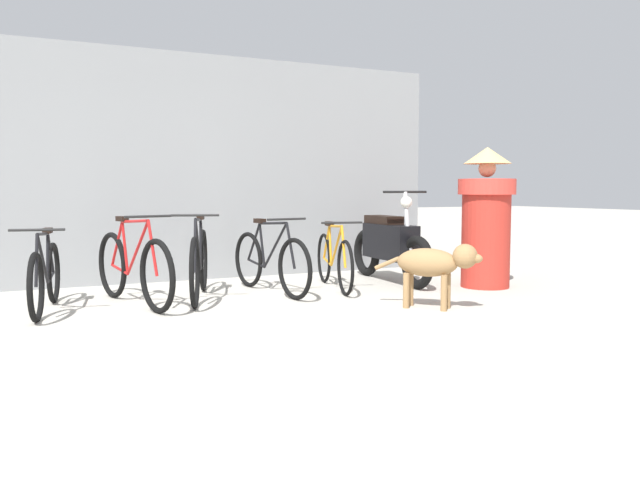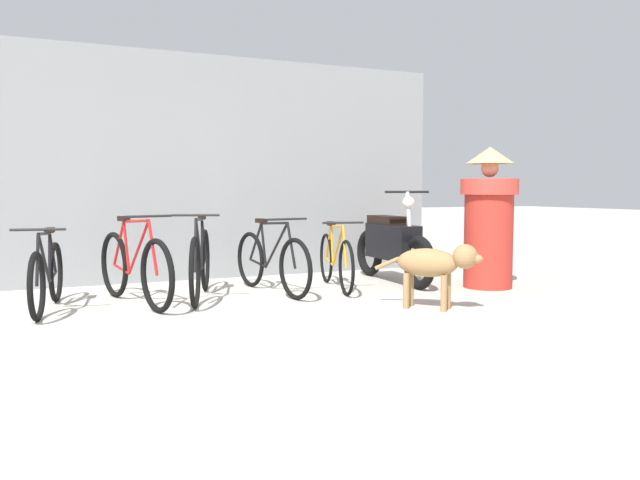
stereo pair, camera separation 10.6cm
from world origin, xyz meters
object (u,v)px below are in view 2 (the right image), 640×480
Objects in this scene: bicycle_1 at (134,268)px; motorcycle at (392,245)px; person_in_robes at (489,217)px; bicycle_0 at (47,276)px; bicycle_4 at (336,260)px; stray_dog at (435,264)px; bicycle_2 at (200,263)px; bicycle_3 at (271,262)px.

motorcycle is at bearing 80.57° from bicycle_1.
motorcycle is 1.20m from person_in_robes.
person_in_robes is (4.71, -0.55, 0.49)m from bicycle_0.
person_in_robes reaches higher than bicycle_4.
stray_dog is at bearing 18.18° from person_in_robes.
bicycle_1 is 2.26m from bicycle_4.
bicycle_2 is 2.42m from stray_dog.
stray_dog is 0.52× the size of person_in_robes.
stray_dog is (2.58, -1.43, 0.07)m from bicycle_1.
bicycle_0 is 1.48m from bicycle_2.
bicycle_0 is 0.92× the size of bicycle_2.
bicycle_3 is at bearing 80.00° from bicycle_1.
bicycle_0 is at bearing -76.06° from bicycle_4.
bicycle_2 reaches higher than bicycle_4.
bicycle_2 is (1.47, 0.07, 0.04)m from bicycle_0.
bicycle_2 is 1.57m from bicycle_4.
stray_dog is (1.90, -1.50, 0.07)m from bicycle_2.
bicycle_4 is at bearing 151.44° from stray_dog.
bicycle_0 is at bearing -153.53° from stray_dog.
bicycle_2 reaches higher than bicycle_3.
bicycle_1 is at bearing -23.01° from person_in_robes.
bicycle_4 is 0.89m from motorcycle.
bicycle_3 is 1.89m from stray_dog.
bicycle_0 is 3.05m from bicycle_4.
bicycle_3 is 1.97× the size of stray_dog.
bicycle_3 is 0.78m from bicycle_4.
bicycle_0 is 0.93× the size of bicycle_3.
bicycle_0 reaches higher than bicycle_4.
bicycle_1 is (0.79, 0.00, 0.04)m from bicycle_0.
bicycle_1 is at bearing -65.39° from bicycle_2.
bicycle_0 is 0.79m from bicycle_1.
person_in_robes reaches higher than motorcycle.
motorcycle is at bearing 86.94° from bicycle_3.
bicycle_1 is 0.93× the size of motorcycle.
bicycle_4 is 0.97× the size of person_in_robes.
bicycle_0 reaches higher than stray_dog.
bicycle_2 is at bearing -83.59° from motorcycle.
bicycle_1 reaches higher than bicycle_3.
bicycle_2 is 0.91× the size of motorcycle.
stray_dog is at bearing 77.30° from bicycle_0.
bicycle_2 reaches higher than bicycle_0.
bicycle_1 is 1.07× the size of person_in_robes.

